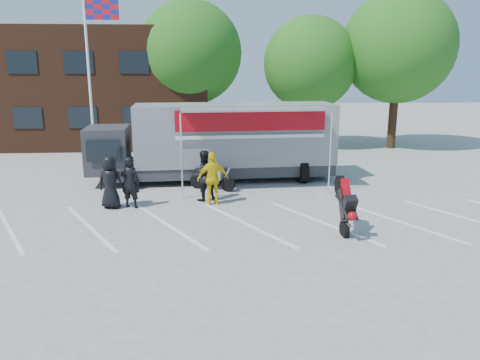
{
  "coord_description": "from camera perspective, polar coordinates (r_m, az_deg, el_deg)",
  "views": [
    {
      "loc": [
        -0.86,
        -12.8,
        4.76
      ],
      "look_at": [
        0.04,
        1.45,
        1.3
      ],
      "focal_mm": 35.0,
      "sensor_mm": 36.0,
      "label": 1
    }
  ],
  "objects": [
    {
      "name": "spectator_leather_a",
      "position": [
        16.62,
        -15.51,
        -0.25
      ],
      "size": [
        1.01,
        0.78,
        1.83
      ],
      "primitive_type": "imported",
      "rotation": [
        0.0,
        0.0,
        2.9
      ],
      "color": "black",
      "rests_on": "ground"
    },
    {
      "name": "stunt_bike_rider",
      "position": [
        14.43,
        11.88,
        -5.94
      ],
      "size": [
        0.81,
        1.61,
        1.85
      ],
      "primitive_type": null,
      "rotation": [
        0.0,
        0.0,
        0.05
      ],
      "color": "black",
      "rests_on": "ground"
    },
    {
      "name": "tree_left",
      "position": [
        28.83,
        -6.1,
        15.15
      ],
      "size": [
        6.12,
        6.12,
        8.64
      ],
      "color": "#382314",
      "rests_on": "ground"
    },
    {
      "name": "transporter_truck",
      "position": [
        20.29,
        -1.99,
        0.04
      ],
      "size": [
        10.52,
        5.59,
        3.25
      ],
      "primitive_type": null,
      "rotation": [
        0.0,
        0.0,
        0.07
      ],
      "color": "gray",
      "rests_on": "ground"
    },
    {
      "name": "flagpole",
      "position": [
        23.43,
        -17.43,
        13.74
      ],
      "size": [
        1.61,
        0.12,
        8.0
      ],
      "color": "white",
      "rests_on": "ground"
    },
    {
      "name": "ground",
      "position": [
        13.68,
        0.21,
        -6.74
      ],
      "size": [
        100.0,
        100.0,
        0.0
      ],
      "primitive_type": "plane",
      "color": "#A9A9A4",
      "rests_on": "ground"
    },
    {
      "name": "tree_mid",
      "position": [
        28.41,
        8.53,
        13.85
      ],
      "size": [
        5.44,
        5.44,
        7.68
      ],
      "color": "#382314",
      "rests_on": "ground"
    },
    {
      "name": "spectator_hivis",
      "position": [
        16.46,
        -3.33,
        0.18
      ],
      "size": [
        1.17,
        0.66,
        1.88
      ],
      "primitive_type": "imported",
      "rotation": [
        0.0,
        0.0,
        3.34
      ],
      "color": "yellow",
      "rests_on": "ground"
    },
    {
      "name": "spectator_leather_c",
      "position": [
        17.0,
        -4.5,
        0.54
      ],
      "size": [
        1.1,
        0.99,
        1.85
      ],
      "primitive_type": "imported",
      "rotation": [
        0.0,
        0.0,
        3.53
      ],
      "color": "black",
      "rests_on": "ground"
    },
    {
      "name": "parked_motorcycle",
      "position": [
        18.63,
        -3.36,
        -1.21
      ],
      "size": [
        2.05,
        1.43,
        1.03
      ],
      "primitive_type": null,
      "rotation": [
        0.0,
        0.0,
        1.13
      ],
      "color": "#B2B2B7",
      "rests_on": "ground"
    },
    {
      "name": "office_building",
      "position": [
        32.15,
        -20.5,
        10.54
      ],
      "size": [
        18.0,
        8.0,
        7.0
      ],
      "primitive_type": "cube",
      "color": "#4E2919",
      "rests_on": "ground"
    },
    {
      "name": "tree_right",
      "position": [
        29.4,
        18.72,
        15.11
      ],
      "size": [
        6.46,
        6.46,
        9.12
      ],
      "color": "#382314",
      "rests_on": "ground"
    },
    {
      "name": "spectator_leather_b",
      "position": [
        16.49,
        -13.24,
        -0.29
      ],
      "size": [
        0.74,
        0.58,
        1.8
      ],
      "primitive_type": "imported",
      "rotation": [
        0.0,
        0.0,
        2.88
      ],
      "color": "black",
      "rests_on": "ground"
    },
    {
      "name": "parking_bay_lines",
      "position": [
        14.62,
        -0.05,
        -5.35
      ],
      "size": [
        18.09,
        13.33,
        0.01
      ],
      "primitive_type": "cube",
      "rotation": [
        0.0,
        0.0,
        0.52
      ],
      "color": "white",
      "rests_on": "ground"
    }
  ]
}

